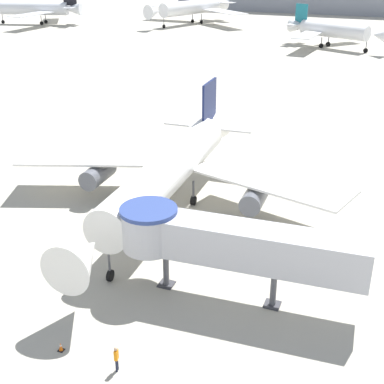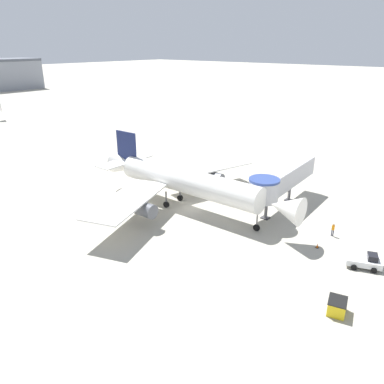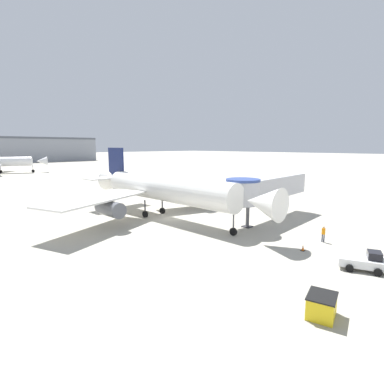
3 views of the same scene
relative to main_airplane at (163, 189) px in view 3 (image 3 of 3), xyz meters
The scene contains 9 objects.
ground_plane 4.27m from the main_airplane, 80.50° to the right, with size 800.00×800.00×0.00m, color #A8A393.
main_airplane is the anchor object (origin of this frame).
jet_bridge 13.88m from the main_airplane, 51.80° to the right, with size 17.27×4.13×6.16m.
pushback_tug_white 25.64m from the main_airplane, 88.42° to the right, with size 3.31×4.13×1.59m.
service_container_yellow 27.55m from the main_airplane, 108.79° to the right, with size 2.32×2.03×1.35m.
traffic_cone_starboard_wing 13.75m from the main_airplane, ahead, with size 0.50×0.50×0.83m.
traffic_cone_near_nose 20.34m from the main_airplane, 86.40° to the right, with size 0.36×0.36×0.61m.
ground_crew_wing_walker 21.11m from the main_airplane, 75.22° to the right, with size 0.25×0.36×1.73m.
background_jet_teal_tail 94.90m from the main_airplane, 89.10° to the left, with size 25.59×26.29×9.64m.
Camera 3 is at (-26.01, -31.24, 10.08)m, focal length 28.00 mm.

